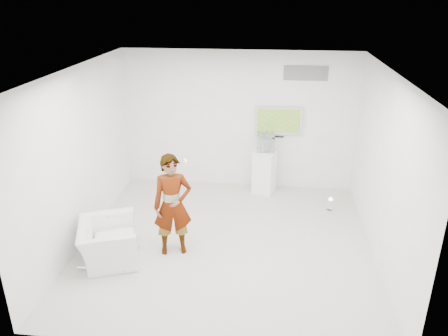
# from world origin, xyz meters

# --- Properties ---
(room) EXTENTS (5.01, 5.01, 3.00)m
(room) POSITION_xyz_m (0.00, 0.00, 1.50)
(room) COLOR beige
(room) RESTS_ON ground
(tv) EXTENTS (1.00, 0.08, 0.60)m
(tv) POSITION_xyz_m (0.85, 2.45, 1.55)
(tv) COLOR silver
(tv) RESTS_ON room
(logo_decal) EXTENTS (0.90, 0.02, 0.30)m
(logo_decal) POSITION_xyz_m (1.35, 2.49, 2.55)
(logo_decal) COLOR slate
(logo_decal) RESTS_ON room
(person) EXTENTS (0.73, 0.58, 1.74)m
(person) POSITION_xyz_m (-0.85, -0.36, 0.87)
(person) COLOR white
(person) RESTS_ON room
(armchair) EXTENTS (1.19, 1.27, 0.66)m
(armchair) POSITION_xyz_m (-1.86, -0.73, 0.33)
(armchair) COLOR white
(armchair) RESTS_ON room
(pedestal) EXTENTS (0.59, 0.59, 0.97)m
(pedestal) POSITION_xyz_m (0.59, 2.16, 0.49)
(pedestal) COLOR white
(pedestal) RESTS_ON room
(floor_uplight) EXTENTS (0.22, 0.22, 0.30)m
(floor_uplight) POSITION_xyz_m (1.93, 1.37, 0.15)
(floor_uplight) COLOR white
(floor_uplight) RESTS_ON room
(vitrine) EXTENTS (0.39, 0.39, 0.37)m
(vitrine) POSITION_xyz_m (0.59, 2.16, 1.15)
(vitrine) COLOR white
(vitrine) RESTS_ON pedestal
(console) EXTENTS (0.14, 0.17, 0.23)m
(console) POSITION_xyz_m (0.59, 2.16, 1.08)
(console) COLOR white
(console) RESTS_ON pedestal
(wii_remote) EXTENTS (0.09, 0.15, 0.04)m
(wii_remote) POSITION_xyz_m (-0.65, -0.14, 1.57)
(wii_remote) COLOR white
(wii_remote) RESTS_ON person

